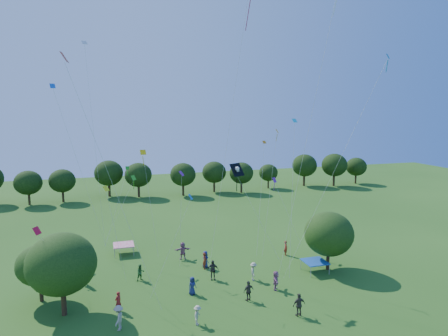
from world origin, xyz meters
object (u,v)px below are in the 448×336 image
Objects in this scene: near_tree_west at (61,264)px; near_tree_north at (39,265)px; red_high_kite at (240,51)px; near_tree_east at (329,234)px; tent_blue at (315,262)px; tent_red_stripe at (124,245)px; pirate_kite at (238,171)px.

near_tree_north is (-2.03, 3.02, -1.04)m from near_tree_west.
red_high_kite is at bearing -10.06° from near_tree_north.
near_tree_east reaches higher than tent_blue.
near_tree_north is at bearing 177.12° from tent_blue.
near_tree_east reaches higher than tent_red_stripe.
near_tree_west is 1.12× the size of near_tree_east.
tent_red_stripe is 17.37m from pirate_kite.
tent_red_stripe is at bearing 52.38° from near_tree_north.
near_tree_east is 3.06m from tent_blue.
tent_blue is 0.22× the size of pirate_kite.
red_high_kite reaches higher than near_tree_north.
near_tree_west is 24.48m from near_tree_east.
near_tree_west is at bearing -112.62° from tent_red_stripe.
red_high_kite is at bearing -100.69° from pirate_kite.
near_tree_west is 0.66× the size of pirate_kite.
near_tree_east is at bearing 4.14° from pirate_kite.
near_tree_north is 26.45m from near_tree_east.
near_tree_north is 11.89m from tent_red_stripe.
pirate_kite reaches higher than tent_red_stripe.
near_tree_west is 23.13m from tent_blue.
near_tree_north is 2.18× the size of tent_red_stripe.
near_tree_east is at bearing 10.49° from red_high_kite.
near_tree_west reaches higher than tent_blue.
tent_red_stripe is (5.12, 12.29, -3.12)m from near_tree_west.
red_high_kite is (-0.22, -1.14, 10.00)m from pirate_kite.
near_tree_west is 3.78m from near_tree_north.
pirate_kite is (14.62, 1.25, 6.35)m from near_tree_west.
near_tree_east is 11.96m from pirate_kite.
pirate_kite is 0.40× the size of red_high_kite.
red_high_kite is at bearing 0.41° from near_tree_west.
near_tree_west is at bearing -175.59° from tent_blue.
near_tree_west is 15.98m from pirate_kite.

